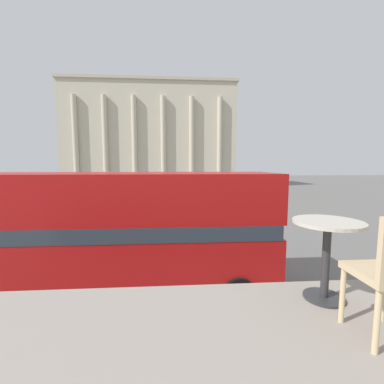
{
  "coord_description": "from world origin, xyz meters",
  "views": [
    {
      "loc": [
        -0.6,
        -2.51,
        4.38
      ],
      "look_at": [
        0.7,
        15.45,
        2.46
      ],
      "focal_mm": 24.0,
      "sensor_mm": 36.0,
      "label": 1
    }
  ],
  "objects_px": {
    "traffic_light_mid": "(246,190)",
    "plaza_building_left": "(152,137)",
    "pedestrian_red": "(254,210)",
    "cafe_dining_table": "(327,242)",
    "car_white": "(209,196)",
    "double_decker_bus": "(113,228)",
    "traffic_light_near": "(128,199)",
    "pedestrian_blue": "(152,220)"
  },
  "relations": [
    {
      "from": "traffic_light_mid",
      "to": "plaza_building_left",
      "type": "bearing_deg",
      "value": 109.24
    },
    {
      "from": "plaza_building_left",
      "to": "pedestrian_red",
      "type": "bearing_deg",
      "value": -73.0
    },
    {
      "from": "cafe_dining_table",
      "to": "plaza_building_left",
      "type": "bearing_deg",
      "value": 96.4
    },
    {
      "from": "car_white",
      "to": "pedestrian_red",
      "type": "distance_m",
      "value": 10.76
    },
    {
      "from": "double_decker_bus",
      "to": "car_white",
      "type": "bearing_deg",
      "value": 76.48
    },
    {
      "from": "cafe_dining_table",
      "to": "traffic_light_near",
      "type": "bearing_deg",
      "value": 108.32
    },
    {
      "from": "traffic_light_mid",
      "to": "pedestrian_blue",
      "type": "distance_m",
      "value": 10.35
    },
    {
      "from": "double_decker_bus",
      "to": "plaza_building_left",
      "type": "distance_m",
      "value": 45.42
    },
    {
      "from": "traffic_light_mid",
      "to": "pedestrian_blue",
      "type": "relative_size",
      "value": 1.81
    },
    {
      "from": "double_decker_bus",
      "to": "traffic_light_near",
      "type": "bearing_deg",
      "value": 97.69
    },
    {
      "from": "pedestrian_red",
      "to": "pedestrian_blue",
      "type": "bearing_deg",
      "value": -160.44
    },
    {
      "from": "double_decker_bus",
      "to": "cafe_dining_table",
      "type": "relative_size",
      "value": 14.45
    },
    {
      "from": "traffic_light_near",
      "to": "car_white",
      "type": "distance_m",
      "value": 17.25
    },
    {
      "from": "car_white",
      "to": "pedestrian_blue",
      "type": "bearing_deg",
      "value": 56.27
    },
    {
      "from": "double_decker_bus",
      "to": "traffic_light_near",
      "type": "xyz_separation_m",
      "value": [
        -0.48,
        5.34,
        0.25
      ]
    },
    {
      "from": "cafe_dining_table",
      "to": "traffic_light_near",
      "type": "relative_size",
      "value": 0.19
    },
    {
      "from": "traffic_light_mid",
      "to": "cafe_dining_table",
      "type": "bearing_deg",
      "value": -104.05
    },
    {
      "from": "traffic_light_near",
      "to": "pedestrian_red",
      "type": "height_order",
      "value": "traffic_light_near"
    },
    {
      "from": "traffic_light_near",
      "to": "pedestrian_red",
      "type": "relative_size",
      "value": 2.44
    },
    {
      "from": "pedestrian_red",
      "to": "cafe_dining_table",
      "type": "bearing_deg",
      "value": -111.17
    },
    {
      "from": "plaza_building_left",
      "to": "car_white",
      "type": "relative_size",
      "value": 7.73
    },
    {
      "from": "traffic_light_mid",
      "to": "car_white",
      "type": "xyz_separation_m",
      "value": [
        -2.28,
        7.27,
        -1.45
      ]
    },
    {
      "from": "plaza_building_left",
      "to": "traffic_light_near",
      "type": "bearing_deg",
      "value": -87.26
    },
    {
      "from": "double_decker_bus",
      "to": "traffic_light_near",
      "type": "height_order",
      "value": "double_decker_bus"
    },
    {
      "from": "double_decker_bus",
      "to": "pedestrian_red",
      "type": "relative_size",
      "value": 6.59
    },
    {
      "from": "double_decker_bus",
      "to": "car_white",
      "type": "height_order",
      "value": "double_decker_bus"
    },
    {
      "from": "pedestrian_red",
      "to": "traffic_light_mid",
      "type": "bearing_deg",
      "value": 78.97
    },
    {
      "from": "cafe_dining_table",
      "to": "car_white",
      "type": "relative_size",
      "value": 0.17
    },
    {
      "from": "cafe_dining_table",
      "to": "pedestrian_blue",
      "type": "xyz_separation_m",
      "value": [
        -2.7,
        13.35,
        -2.64
      ]
    },
    {
      "from": "traffic_light_near",
      "to": "traffic_light_mid",
      "type": "bearing_deg",
      "value": 44.0
    },
    {
      "from": "traffic_light_mid",
      "to": "pedestrian_blue",
      "type": "xyz_separation_m",
      "value": [
        -7.74,
        -6.78,
        -1.11
      ]
    },
    {
      "from": "double_decker_bus",
      "to": "plaza_building_left",
      "type": "bearing_deg",
      "value": 95.6
    },
    {
      "from": "traffic_light_near",
      "to": "cafe_dining_table",
      "type": "bearing_deg",
      "value": -71.68
    },
    {
      "from": "plaza_building_left",
      "to": "car_white",
      "type": "xyz_separation_m",
      "value": [
        8.47,
        -23.54,
        -9.21
      ]
    },
    {
      "from": "pedestrian_blue",
      "to": "pedestrian_red",
      "type": "bearing_deg",
      "value": 142.94
    },
    {
      "from": "traffic_light_mid",
      "to": "pedestrian_red",
      "type": "height_order",
      "value": "traffic_light_mid"
    },
    {
      "from": "pedestrian_red",
      "to": "pedestrian_blue",
      "type": "distance_m",
      "value": 8.19
    },
    {
      "from": "traffic_light_near",
      "to": "traffic_light_mid",
      "type": "relative_size",
      "value": 1.2
    },
    {
      "from": "cafe_dining_table",
      "to": "pedestrian_red",
      "type": "distance_m",
      "value": 17.68
    },
    {
      "from": "traffic_light_near",
      "to": "double_decker_bus",
      "type": "bearing_deg",
      "value": -84.89
    },
    {
      "from": "double_decker_bus",
      "to": "traffic_light_mid",
      "type": "relative_size",
      "value": 3.24
    },
    {
      "from": "traffic_light_near",
      "to": "pedestrian_blue",
      "type": "height_order",
      "value": "traffic_light_near"
    }
  ]
}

